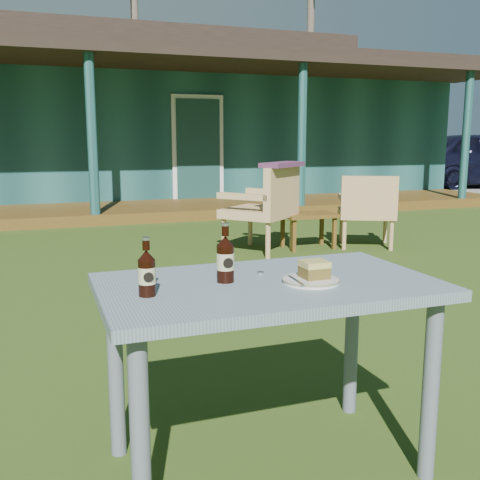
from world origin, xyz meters
name	(u,v)px	position (x,y,z in m)	size (l,w,h in m)	color
ground	(172,331)	(0.00, 0.00, 0.00)	(80.00, 80.00, 0.00)	#334916
pavilion	(71,121)	(0.00, 9.39, 1.61)	(15.80, 8.30, 3.45)	#1C4947
tree_mid	(135,43)	(3.00, 18.50, 4.75)	(0.28, 0.28, 9.50)	brown
tree_right	(311,26)	(9.50, 17.00, 5.50)	(0.28, 0.28, 11.00)	brown
cafe_table	(268,308)	(0.00, -1.60, 0.62)	(1.20, 0.70, 0.72)	slate
plate	(311,280)	(0.14, -1.67, 0.73)	(0.20, 0.20, 0.01)	silver
cake_slice	(314,269)	(0.15, -1.66, 0.77)	(0.09, 0.09, 0.06)	brown
fork	(295,280)	(0.07, -1.68, 0.74)	(0.01, 0.14, 0.00)	silver
cola_bottle_near	(225,259)	(-0.15, -1.56, 0.81)	(0.06, 0.07, 0.21)	black
cola_bottle_far	(147,273)	(-0.44, -1.64, 0.80)	(0.06, 0.06, 0.19)	black
bottle_cap	(260,273)	(0.01, -1.49, 0.72)	(0.03, 0.03, 0.01)	silver
armchair_left	(266,204)	(1.56, 2.18, 0.53)	(0.95, 0.94, 0.93)	tan
armchair_right	(367,207)	(2.74, 2.04, 0.46)	(0.80, 0.78, 0.83)	tan
floral_throw	(282,164)	(1.68, 2.04, 0.96)	(0.66, 0.22, 0.05)	#562C4B
side_table	(309,218)	(2.09, 2.22, 0.34)	(0.60, 0.40, 0.40)	#573C15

